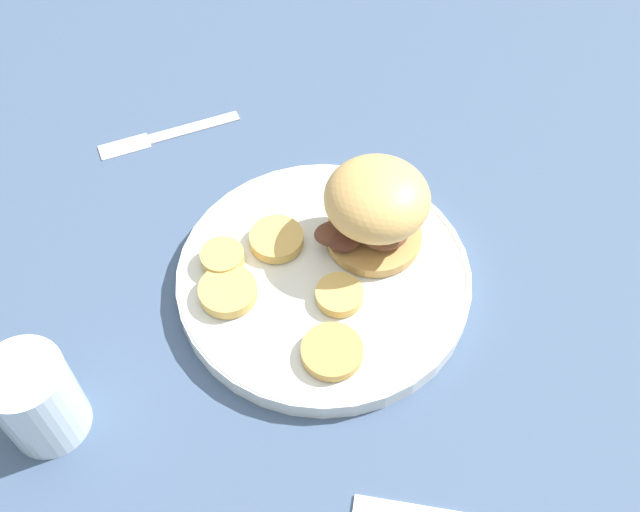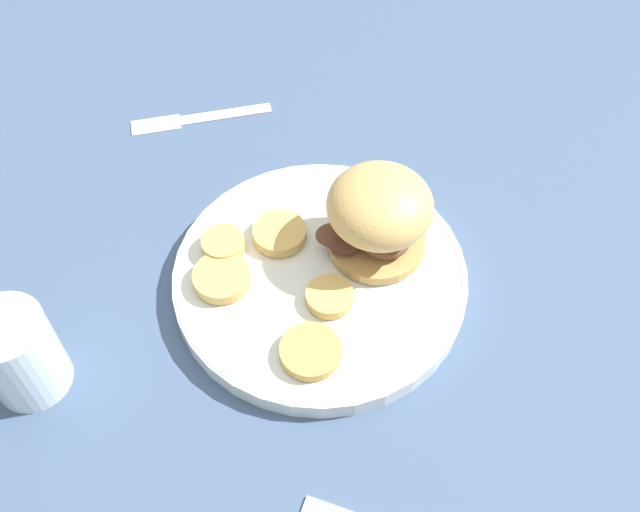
{
  "view_description": "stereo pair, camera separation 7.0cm",
  "coord_description": "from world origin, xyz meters",
  "px_view_note": "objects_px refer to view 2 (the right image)",
  "views": [
    {
      "loc": [
        0.0,
        -0.42,
        0.61
      ],
      "look_at": [
        0.0,
        0.0,
        0.05
      ],
      "focal_mm": 42.0,
      "sensor_mm": 36.0,
      "label": 1
    },
    {
      "loc": [
        0.07,
        -0.41,
        0.61
      ],
      "look_at": [
        0.0,
        0.0,
        0.05
      ],
      "focal_mm": 42.0,
      "sensor_mm": 36.0,
      "label": 2
    }
  ],
  "objects_px": {
    "sandwich": "(378,215)",
    "fork": "(199,118)",
    "drinking_glass": "(19,354)",
    "dinner_plate": "(320,277)"
  },
  "relations": [
    {
      "from": "dinner_plate",
      "to": "fork",
      "type": "bearing_deg",
      "value": 131.4
    },
    {
      "from": "dinner_plate",
      "to": "drinking_glass",
      "type": "height_order",
      "value": "drinking_glass"
    },
    {
      "from": "sandwich",
      "to": "fork",
      "type": "distance_m",
      "value": 0.29
    },
    {
      "from": "sandwich",
      "to": "fork",
      "type": "height_order",
      "value": "sandwich"
    },
    {
      "from": "dinner_plate",
      "to": "sandwich",
      "type": "distance_m",
      "value": 0.08
    },
    {
      "from": "sandwich",
      "to": "drinking_glass",
      "type": "height_order",
      "value": "sandwich"
    },
    {
      "from": "fork",
      "to": "drinking_glass",
      "type": "xyz_separation_m",
      "value": [
        -0.05,
        -0.35,
        0.04
      ]
    },
    {
      "from": "fork",
      "to": "drinking_glass",
      "type": "bearing_deg",
      "value": -98.76
    },
    {
      "from": "dinner_plate",
      "to": "drinking_glass",
      "type": "bearing_deg",
      "value": -147.97
    },
    {
      "from": "dinner_plate",
      "to": "drinking_glass",
      "type": "distance_m",
      "value": 0.28
    }
  ]
}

